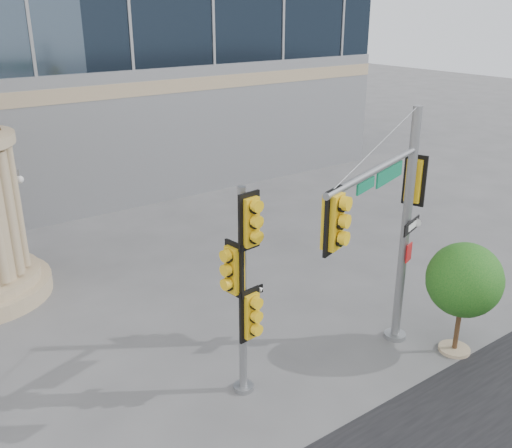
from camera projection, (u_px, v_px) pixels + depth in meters
ground at (313, 367)px, 14.39m from camera, size 120.00×120.00×0.00m
main_signal_pole at (391, 215)px, 13.41m from camera, size 4.73×1.99×6.33m
secondary_signal_pole at (244, 280)px, 12.39m from camera, size 0.90×0.66×5.06m
street_tree at (464, 282)px, 14.39m from camera, size 1.95×1.91×3.04m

